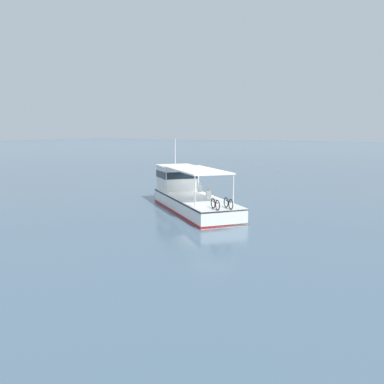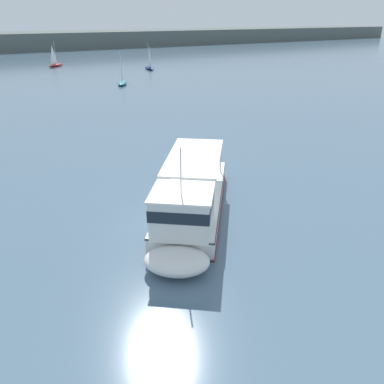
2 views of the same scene
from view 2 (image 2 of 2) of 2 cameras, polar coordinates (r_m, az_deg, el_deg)
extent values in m
plane|color=slate|center=(21.72, -2.08, -4.60)|extent=(400.00, 400.00, 0.00)
cube|color=white|center=(23.00, 0.18, -1.33)|extent=(9.29, 10.40, 1.10)
ellipsoid|color=white|center=(17.65, -2.21, -9.94)|extent=(3.67, 3.56, 1.01)
cube|color=red|center=(23.20, 0.18, -2.33)|extent=(9.32, 10.43, 0.16)
cube|color=#2D2D33|center=(22.80, 0.18, -0.26)|extent=(9.34, 10.44, 0.10)
cube|color=white|center=(18.42, -1.42, -2.95)|extent=(3.75, 3.73, 1.90)
cube|color=#19232D|center=(18.28, -1.43, -2.02)|extent=(3.83, 3.80, 0.56)
cube|color=white|center=(17.99, -1.45, -0.08)|extent=(3.98, 3.96, 0.12)
cube|color=white|center=(22.43, 0.32, 5.17)|extent=(6.51, 7.06, 0.10)
cylinder|color=silver|center=(19.71, 3.16, -0.93)|extent=(0.08, 0.08, 2.00)
cylinder|color=silver|center=(20.04, -4.62, -0.53)|extent=(0.08, 0.08, 2.00)
cylinder|color=silver|center=(25.74, 4.17, 5.16)|extent=(0.08, 0.08, 2.00)
cylinder|color=silver|center=(25.99, -1.85, 5.41)|extent=(0.08, 0.08, 2.00)
cylinder|color=silver|center=(17.27, -1.63, 3.03)|extent=(0.06, 0.06, 2.20)
sphere|color=white|center=(20.33, -5.96, -5.29)|extent=(0.36, 0.36, 0.36)
sphere|color=white|center=(23.19, -4.22, -1.33)|extent=(0.36, 0.36, 0.36)
sphere|color=white|center=(25.97, -2.95, 1.59)|extent=(0.36, 0.36, 0.36)
torus|color=black|center=(26.81, 2.28, 4.48)|extent=(0.46, 0.55, 0.66)
torus|color=black|center=(27.47, 2.40, 4.96)|extent=(0.46, 0.55, 0.66)
cylinder|color=maroon|center=(27.10, 2.35, 4.96)|extent=(0.49, 0.58, 0.06)
torus|color=black|center=(26.89, 0.36, 4.56)|extent=(0.46, 0.55, 0.66)
torus|color=black|center=(27.55, 0.53, 5.04)|extent=(0.46, 0.55, 0.66)
cylinder|color=#232328|center=(27.18, 0.45, 5.04)|extent=(0.49, 0.58, 0.06)
cube|color=white|center=(24.39, 0.00, 2.78)|extent=(0.39, 0.37, 0.52)
sphere|color=beige|center=(24.26, 0.00, 3.60)|extent=(0.20, 0.20, 0.20)
cube|color=white|center=(21.75, -2.18, 0.03)|extent=(0.39, 0.37, 0.52)
sphere|color=beige|center=(21.61, -2.20, 0.93)|extent=(0.20, 0.20, 0.20)
ellipsoid|color=teal|center=(69.15, -10.09, 15.33)|extent=(3.56, 4.87, 0.60)
cylinder|color=silver|center=(68.51, -10.28, 17.52)|extent=(0.08, 0.08, 4.80)
pyramid|color=white|center=(69.39, -10.21, 17.35)|extent=(0.88, 1.51, 4.08)
ellipsoid|color=maroon|center=(98.87, -19.15, 16.98)|extent=(4.65, 4.05, 0.60)
cylinder|color=silver|center=(98.87, -19.26, 18.55)|extent=(0.08, 0.08, 4.80)
pyramid|color=white|center=(98.21, -19.54, 18.30)|extent=(1.38, 1.09, 4.08)
ellipsoid|color=navy|center=(89.35, -6.21, 17.46)|extent=(2.26, 4.98, 0.60)
cylinder|color=silver|center=(89.37, -6.35, 19.20)|extent=(0.08, 0.08, 4.80)
pyramid|color=white|center=(88.59, -6.16, 18.96)|extent=(0.37, 1.68, 4.08)
camera|label=1|loc=(49.80, 17.03, 18.03)|focal=38.80mm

